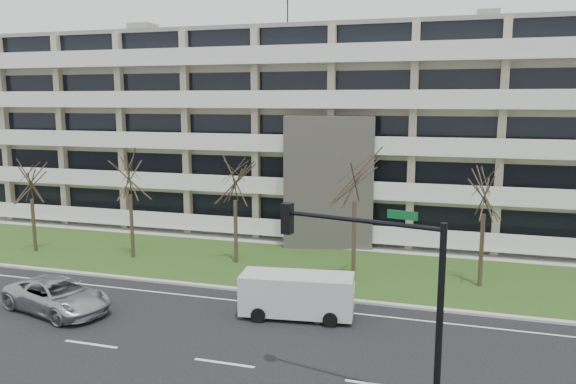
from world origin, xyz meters
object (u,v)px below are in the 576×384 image
(silver_pickup, at_px, (57,295))
(traffic_signal, at_px, (382,281))
(blue_sedan, at_px, (292,301))
(white_van, at_px, (299,292))

(silver_pickup, height_order, traffic_signal, traffic_signal)
(traffic_signal, bearing_deg, blue_sedan, 139.09)
(silver_pickup, height_order, white_van, white_van)
(white_van, height_order, traffic_signal, traffic_signal)
(blue_sedan, distance_m, traffic_signal, 9.07)
(traffic_signal, bearing_deg, white_van, 137.28)
(white_van, relative_size, traffic_signal, 0.82)
(blue_sedan, xyz_separation_m, traffic_signal, (4.92, -6.71, 3.61))
(blue_sedan, bearing_deg, traffic_signal, -152.65)
(blue_sedan, xyz_separation_m, white_van, (0.29, 0.05, 0.49))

